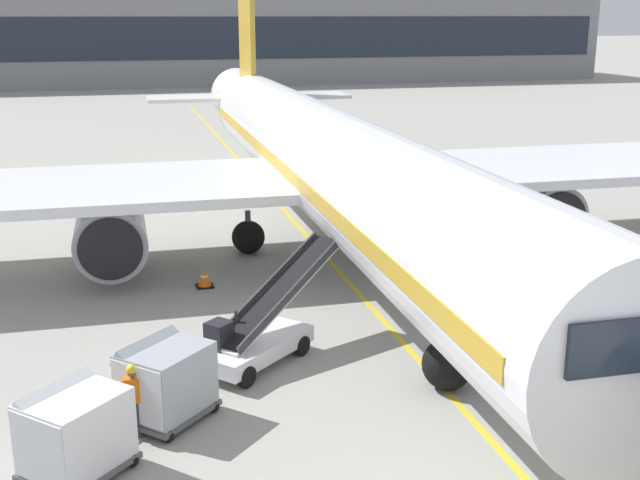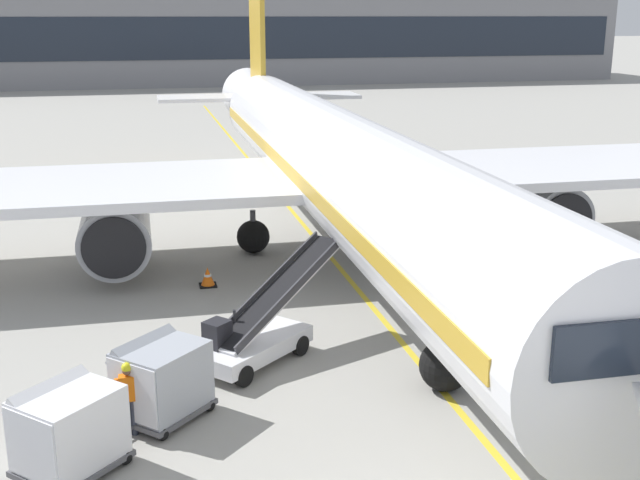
{
  "view_description": "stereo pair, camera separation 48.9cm",
  "coord_description": "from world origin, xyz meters",
  "px_view_note": "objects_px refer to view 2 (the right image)",
  "views": [
    {
      "loc": [
        -4.27,
        -10.35,
        9.07
      ],
      "look_at": [
        1.14,
        10.82,
        2.9
      ],
      "focal_mm": 45.08,
      "sensor_mm": 36.0,
      "label": 1
    },
    {
      "loc": [
        -3.8,
        -10.47,
        9.07
      ],
      "look_at": [
        1.14,
        10.82,
        2.9
      ],
      "focal_mm": 45.08,
      "sensor_mm": 36.0,
      "label": 2
    }
  ],
  "objects_px": {
    "belt_loader": "(257,331)",
    "safety_cone_engine_keepout": "(208,277)",
    "parked_airplane": "(333,164)",
    "baggage_cart_lead": "(161,378)",
    "ground_crew_by_carts": "(179,364)",
    "ground_crew_by_loader": "(128,394)",
    "baggage_cart_second": "(68,428)"
  },
  "relations": [
    {
      "from": "belt_loader",
      "to": "safety_cone_engine_keepout",
      "type": "distance_m",
      "value": 6.52
    },
    {
      "from": "parked_airplane",
      "to": "baggage_cart_lead",
      "type": "xyz_separation_m",
      "value": [
        -7.02,
        -11.81,
        -2.61
      ]
    },
    {
      "from": "parked_airplane",
      "to": "belt_loader",
      "type": "relative_size",
      "value": 9.71
    },
    {
      "from": "ground_crew_by_carts",
      "to": "parked_airplane",
      "type": "bearing_deg",
      "value": 59.57
    },
    {
      "from": "safety_cone_engine_keepout",
      "to": "ground_crew_by_loader",
      "type": "bearing_deg",
      "value": -105.03
    },
    {
      "from": "ground_crew_by_carts",
      "to": "safety_cone_engine_keepout",
      "type": "xyz_separation_m",
      "value": [
        1.45,
        8.51,
        -0.67
      ]
    },
    {
      "from": "belt_loader",
      "to": "baggage_cart_lead",
      "type": "distance_m",
      "value": 3.81
    },
    {
      "from": "parked_airplane",
      "to": "safety_cone_engine_keepout",
      "type": "xyz_separation_m",
      "value": [
        -5.1,
        -2.64,
        -3.29
      ]
    },
    {
      "from": "baggage_cart_lead",
      "to": "baggage_cart_second",
      "type": "xyz_separation_m",
      "value": [
        -1.93,
        -1.94,
        0.0
      ]
    },
    {
      "from": "safety_cone_engine_keepout",
      "to": "ground_crew_by_carts",
      "type": "bearing_deg",
      "value": -99.67
    },
    {
      "from": "ground_crew_by_carts",
      "to": "baggage_cart_second",
      "type": "bearing_deg",
      "value": -132.55
    },
    {
      "from": "belt_loader",
      "to": "safety_cone_engine_keepout",
      "type": "relative_size",
      "value": 7.27
    },
    {
      "from": "ground_crew_by_loader",
      "to": "belt_loader",
      "type": "bearing_deg",
      "value": 44.98
    },
    {
      "from": "parked_airplane",
      "to": "baggage_cart_second",
      "type": "height_order",
      "value": "parked_airplane"
    },
    {
      "from": "parked_airplane",
      "to": "ground_crew_by_loader",
      "type": "xyz_separation_m",
      "value": [
        -7.74,
        -12.48,
        -2.61
      ]
    },
    {
      "from": "ground_crew_by_loader",
      "to": "baggage_cart_lead",
      "type": "bearing_deg",
      "value": 42.68
    },
    {
      "from": "belt_loader",
      "to": "ground_crew_by_loader",
      "type": "relative_size",
      "value": 2.79
    },
    {
      "from": "belt_loader",
      "to": "baggage_cart_lead",
      "type": "bearing_deg",
      "value": -134.42
    },
    {
      "from": "belt_loader",
      "to": "ground_crew_by_carts",
      "type": "height_order",
      "value": "belt_loader"
    },
    {
      "from": "baggage_cart_lead",
      "to": "ground_crew_by_loader",
      "type": "distance_m",
      "value": 0.99
    },
    {
      "from": "belt_loader",
      "to": "safety_cone_engine_keepout",
      "type": "xyz_separation_m",
      "value": [
        -0.75,
        6.45,
        -0.52
      ]
    },
    {
      "from": "parked_airplane",
      "to": "ground_crew_by_loader",
      "type": "relative_size",
      "value": 27.09
    },
    {
      "from": "belt_loader",
      "to": "ground_crew_by_carts",
      "type": "xyz_separation_m",
      "value": [
        -2.2,
        -2.06,
        0.16
      ]
    },
    {
      "from": "belt_loader",
      "to": "safety_cone_engine_keepout",
      "type": "height_order",
      "value": "belt_loader"
    },
    {
      "from": "belt_loader",
      "to": "baggage_cart_second",
      "type": "height_order",
      "value": "belt_loader"
    },
    {
      "from": "belt_loader",
      "to": "ground_crew_by_loader",
      "type": "height_order",
      "value": "belt_loader"
    },
    {
      "from": "safety_cone_engine_keepout",
      "to": "parked_airplane",
      "type": "bearing_deg",
      "value": 27.38
    },
    {
      "from": "belt_loader",
      "to": "baggage_cart_lead",
      "type": "xyz_separation_m",
      "value": [
        -2.67,
        -2.72,
        0.16
      ]
    },
    {
      "from": "ground_crew_by_carts",
      "to": "ground_crew_by_loader",
      "type": "bearing_deg",
      "value": -131.86
    },
    {
      "from": "ground_crew_by_loader",
      "to": "ground_crew_by_carts",
      "type": "height_order",
      "value": "same"
    },
    {
      "from": "parked_airplane",
      "to": "baggage_cart_second",
      "type": "bearing_deg",
      "value": -123.02
    },
    {
      "from": "ground_crew_by_loader",
      "to": "safety_cone_engine_keepout",
      "type": "relative_size",
      "value": 2.61
    }
  ]
}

